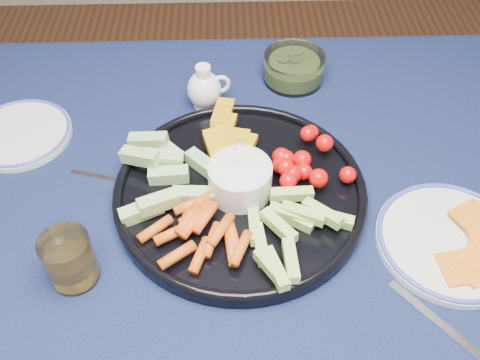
{
  "coord_description": "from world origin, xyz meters",
  "views": [
    {
      "loc": [
        0.1,
        -0.45,
        1.39
      ],
      "look_at": [
        0.12,
        0.09,
        0.79
      ],
      "focal_mm": 40.0,
      "sensor_mm": 36.0,
      "label": 1
    }
  ],
  "objects_px": {
    "dining_table": "(167,279)",
    "side_plate_extra": "(20,134)",
    "creamer_pitcher": "(205,89)",
    "juice_tumbler": "(71,261)",
    "pickle_bowl": "(294,69)",
    "crudite_platter": "(238,188)",
    "cheese_plate": "(451,239)"
  },
  "relations": [
    {
      "from": "dining_table",
      "to": "side_plate_extra",
      "type": "xyz_separation_m",
      "value": [
        -0.26,
        0.24,
        0.1
      ]
    },
    {
      "from": "creamer_pitcher",
      "to": "side_plate_extra",
      "type": "relative_size",
      "value": 0.49
    },
    {
      "from": "juice_tumbler",
      "to": "dining_table",
      "type": "bearing_deg",
      "value": 21.27
    },
    {
      "from": "pickle_bowl",
      "to": "side_plate_extra",
      "type": "xyz_separation_m",
      "value": [
        -0.49,
        -0.15,
        -0.02
      ]
    },
    {
      "from": "creamer_pitcher",
      "to": "pickle_bowl",
      "type": "distance_m",
      "value": 0.19
    },
    {
      "from": "creamer_pitcher",
      "to": "side_plate_extra",
      "type": "xyz_separation_m",
      "value": [
        -0.32,
        -0.08,
        -0.03
      ]
    },
    {
      "from": "creamer_pitcher",
      "to": "dining_table",
      "type": "bearing_deg",
      "value": -100.98
    },
    {
      "from": "dining_table",
      "to": "juice_tumbler",
      "type": "bearing_deg",
      "value": -158.73
    },
    {
      "from": "juice_tumbler",
      "to": "side_plate_extra",
      "type": "bearing_deg",
      "value": 116.98
    },
    {
      "from": "side_plate_extra",
      "to": "pickle_bowl",
      "type": "bearing_deg",
      "value": 16.79
    },
    {
      "from": "creamer_pitcher",
      "to": "pickle_bowl",
      "type": "bearing_deg",
      "value": 23.33
    },
    {
      "from": "dining_table",
      "to": "side_plate_extra",
      "type": "relative_size",
      "value": 9.41
    },
    {
      "from": "crudite_platter",
      "to": "creamer_pitcher",
      "type": "relative_size",
      "value": 4.53
    },
    {
      "from": "cheese_plate",
      "to": "pickle_bowl",
      "type": "bearing_deg",
      "value": 115.68
    },
    {
      "from": "creamer_pitcher",
      "to": "juice_tumbler",
      "type": "distance_m",
      "value": 0.4
    },
    {
      "from": "creamer_pitcher",
      "to": "pickle_bowl",
      "type": "xyz_separation_m",
      "value": [
        0.17,
        0.07,
        -0.01
      ]
    },
    {
      "from": "dining_table",
      "to": "juice_tumbler",
      "type": "distance_m",
      "value": 0.17
    },
    {
      "from": "pickle_bowl",
      "to": "crudite_platter",
      "type": "bearing_deg",
      "value": -111.08
    },
    {
      "from": "side_plate_extra",
      "to": "juice_tumbler",
      "type": "bearing_deg",
      "value": -63.02
    },
    {
      "from": "crudite_platter",
      "to": "pickle_bowl",
      "type": "distance_m",
      "value": 0.32
    },
    {
      "from": "pickle_bowl",
      "to": "juice_tumbler",
      "type": "bearing_deg",
      "value": -128.52
    },
    {
      "from": "dining_table",
      "to": "crudite_platter",
      "type": "height_order",
      "value": "crudite_platter"
    },
    {
      "from": "pickle_bowl",
      "to": "juice_tumbler",
      "type": "distance_m",
      "value": 0.56
    },
    {
      "from": "cheese_plate",
      "to": "crudite_platter",
      "type": "bearing_deg",
      "value": 162.28
    },
    {
      "from": "dining_table",
      "to": "creamer_pitcher",
      "type": "distance_m",
      "value": 0.35
    },
    {
      "from": "crudite_platter",
      "to": "pickle_bowl",
      "type": "height_order",
      "value": "crudite_platter"
    },
    {
      "from": "cheese_plate",
      "to": "juice_tumbler",
      "type": "distance_m",
      "value": 0.54
    },
    {
      "from": "creamer_pitcher",
      "to": "side_plate_extra",
      "type": "distance_m",
      "value": 0.33
    },
    {
      "from": "juice_tumbler",
      "to": "pickle_bowl",
      "type": "bearing_deg",
      "value": 51.48
    },
    {
      "from": "pickle_bowl",
      "to": "side_plate_extra",
      "type": "height_order",
      "value": "pickle_bowl"
    },
    {
      "from": "pickle_bowl",
      "to": "cheese_plate",
      "type": "height_order",
      "value": "pickle_bowl"
    },
    {
      "from": "dining_table",
      "to": "side_plate_extra",
      "type": "bearing_deg",
      "value": 137.22
    }
  ]
}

